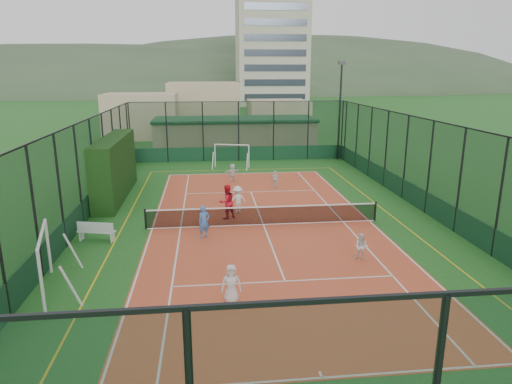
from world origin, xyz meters
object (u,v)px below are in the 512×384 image
floodlight_ne (340,112)px  coach (227,202)px  clubhouse (235,134)px  child_far_right (275,179)px  child_near_left (231,284)px  child_near_mid (204,222)px  child_far_left (238,200)px  apartment_tower (272,35)px  white_bench (97,231)px  futsal_goal_near (45,262)px  child_far_back (232,172)px  child_near_right (362,247)px  futsal_goal_far (232,156)px

floodlight_ne → coach: bearing=-124.0°
coach → clubhouse: bearing=-125.2°
child_far_right → child_near_left: bearing=79.3°
child_near_mid → child_far_left: (1.80, 3.59, -0.01)m
apartment_tower → coach: (-13.77, -80.80, -14.08)m
white_bench → futsal_goal_near: bearing=-83.2°
white_bench → child_far_back: size_ratio=1.39×
clubhouse → white_bench: (-7.80, -23.37, -1.09)m
coach → child_far_back: bearing=-125.7°
white_bench → child_near_mid: size_ratio=1.13×
white_bench → child_near_right: child_near_right is taller
clubhouse → white_bench: 24.66m
child_near_left → child_far_right: bearing=77.8°
coach → child_far_right: bearing=-150.0°
floodlight_ne → futsal_goal_far: (-9.35, -2.43, -3.21)m
child_near_right → child_far_left: child_far_left is taller
white_bench → futsal_goal_far: bearing=79.8°
child_far_right → apartment_tower: bearing=-94.5°
floodlight_ne → futsal_goal_near: 28.59m
floodlight_ne → clubhouse: (-8.60, 5.40, -2.55)m
futsal_goal_near → child_far_right: 16.88m
child_near_left → child_far_back: size_ratio=1.10×
clubhouse → child_far_back: bearing=-94.5°
apartment_tower → child_near_mid: bearing=-100.1°
child_near_left → child_far_back: bearing=88.2°
clubhouse → child_far_left: 19.95m
clubhouse → futsal_goal_near: 29.41m
floodlight_ne → futsal_goal_near: size_ratio=2.51×
white_bench → child_near_left: (5.75, -6.42, 0.21)m
child_near_left → floodlight_ne: bearing=68.1°
child_near_right → child_far_right: (-1.70, 12.14, 0.01)m
clubhouse → child_near_right: (3.42, -26.81, -1.00)m
futsal_goal_far → child_near_mid: bearing=-82.3°
futsal_goal_near → child_near_mid: size_ratio=2.16×
white_bench → child_near_left: bearing=-34.0°
child_near_mid → child_far_right: 9.98m
child_near_mid → child_near_right: (6.35, -3.32, -0.19)m
child_far_back → white_bench: bearing=29.3°
child_near_mid → child_far_left: size_ratio=1.02×
child_far_left → coach: coach is taller
futsal_goal_far → child_far_right: size_ratio=2.45×
clubhouse → child_far_left: bearing=-93.3°
child_near_left → child_far_back: child_near_left is taller
apartment_tower → white_bench: 86.91m
floodlight_ne → coach: size_ratio=4.55×
floodlight_ne → child_far_left: size_ratio=5.50×
child_near_left → child_near_mid: (-0.89, 6.29, 0.08)m
clubhouse → futsal_goal_far: size_ratio=5.36×
child_far_right → clubhouse: bearing=-80.0°
white_bench → child_near_mid: bearing=12.6°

